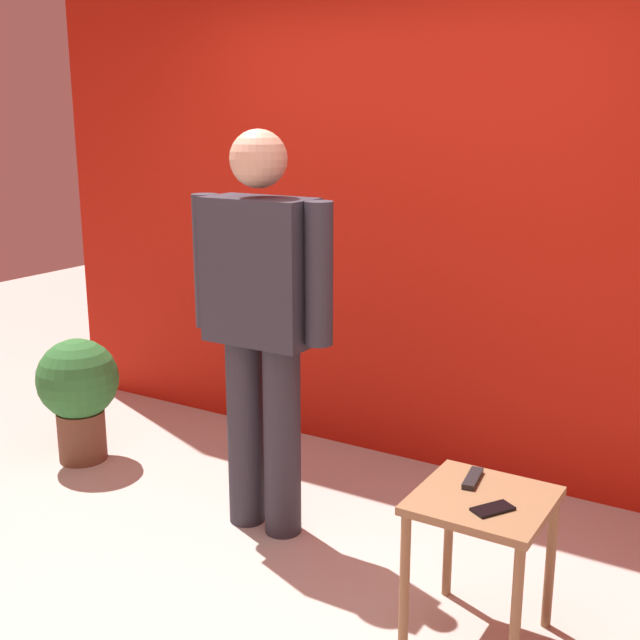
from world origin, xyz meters
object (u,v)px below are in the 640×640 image
cell_phone (493,509)px  tv_remote (473,478)px  potted_plant (78,389)px  standing_person (261,315)px  side_table (482,523)px

cell_phone → tv_remote: size_ratio=0.85×
cell_phone → potted_plant: size_ratio=0.21×
standing_person → tv_remote: 1.16m
cell_phone → standing_person: bearing=-164.4°
cell_phone → tv_remote: (-0.14, 0.18, 0.01)m
standing_person → potted_plant: bearing=176.1°
tv_remote → potted_plant: bearing=165.2°
standing_person → tv_remote: bearing=-9.7°
potted_plant → tv_remote: bearing=-6.5°
cell_phone → potted_plant: potted_plant is taller
potted_plant → side_table: bearing=-8.6°
standing_person → side_table: 1.29m
standing_person → tv_remote: standing_person is taller
standing_person → side_table: bearing=-13.9°
side_table → cell_phone: bearing=-51.5°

